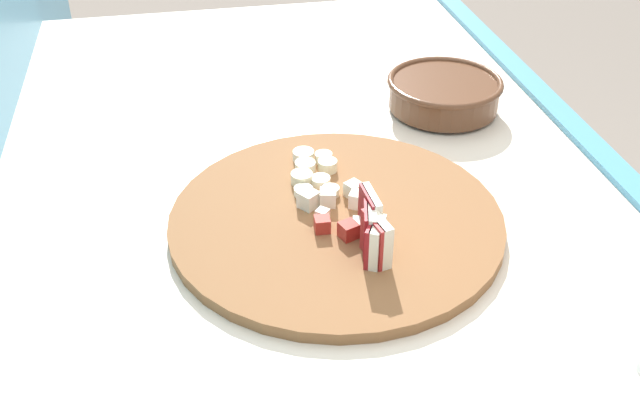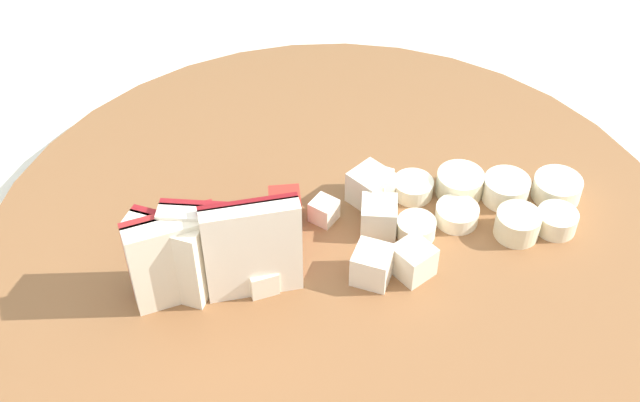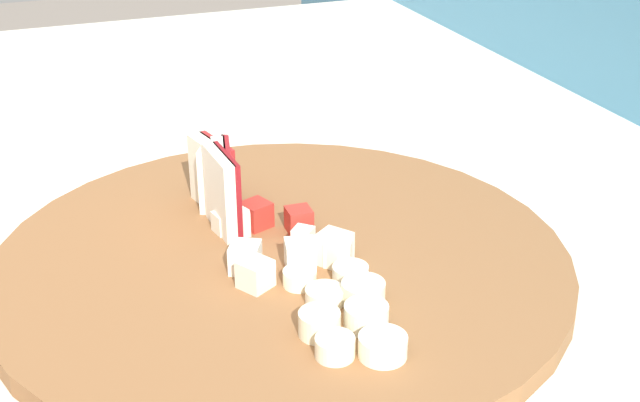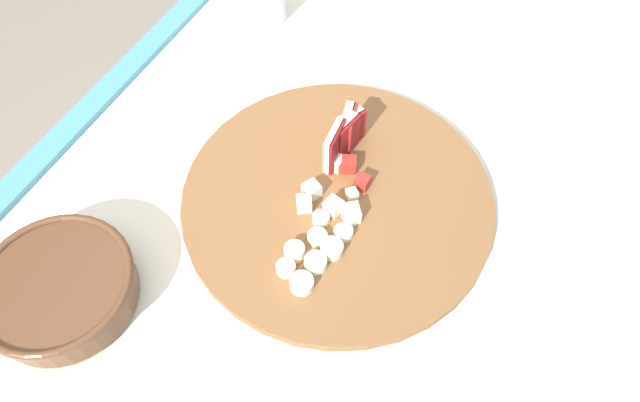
{
  "view_description": "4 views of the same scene",
  "coord_description": "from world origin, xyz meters",
  "px_view_note": "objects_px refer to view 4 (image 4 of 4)",
  "views": [
    {
      "loc": [
        -0.75,
        0.16,
        1.45
      ],
      "look_at": [
        -0.02,
        0.02,
        0.93
      ],
      "focal_mm": 41.69,
      "sensor_mm": 36.0,
      "label": 1
    },
    {
      "loc": [
        -0.07,
        -0.34,
        1.26
      ],
      "look_at": [
        -0.03,
        -0.02,
        0.96
      ],
      "focal_mm": 46.98,
      "sensor_mm": 36.0,
      "label": 2
    },
    {
      "loc": [
        0.51,
        -0.17,
        1.22
      ],
      "look_at": [
        -0.02,
        0.03,
        0.94
      ],
      "focal_mm": 48.69,
      "sensor_mm": 36.0,
      "label": 3
    },
    {
      "loc": [
        0.37,
        0.16,
        1.52
      ],
      "look_at": [
        0.02,
        -0.02,
        0.93
      ],
      "focal_mm": 31.11,
      "sensor_mm": 36.0,
      "label": 4
    }
  ],
  "objects_px": {
    "ceramic_bowl": "(60,289)",
    "apple_dice_pile": "(338,191)",
    "apple_wedge_fan": "(345,135)",
    "cutting_board": "(338,198)",
    "banana_slice_rows": "(313,253)"
  },
  "relations": [
    {
      "from": "banana_slice_rows",
      "to": "ceramic_bowl",
      "type": "xyz_separation_m",
      "value": [
        0.17,
        -0.24,
        0.01
      ]
    },
    {
      "from": "apple_wedge_fan",
      "to": "apple_dice_pile",
      "type": "distance_m",
      "value": 0.08
    },
    {
      "from": "cutting_board",
      "to": "apple_wedge_fan",
      "type": "bearing_deg",
      "value": -161.82
    },
    {
      "from": "cutting_board",
      "to": "apple_dice_pile",
      "type": "height_order",
      "value": "apple_dice_pile"
    },
    {
      "from": "apple_wedge_fan",
      "to": "ceramic_bowl",
      "type": "relative_size",
      "value": 0.51
    },
    {
      "from": "cutting_board",
      "to": "ceramic_bowl",
      "type": "xyz_separation_m",
      "value": [
        0.27,
        -0.23,
        0.02
      ]
    },
    {
      "from": "cutting_board",
      "to": "apple_wedge_fan",
      "type": "height_order",
      "value": "apple_wedge_fan"
    },
    {
      "from": "apple_dice_pile",
      "to": "cutting_board",
      "type": "bearing_deg",
      "value": -177.49
    },
    {
      "from": "apple_wedge_fan",
      "to": "banana_slice_rows",
      "type": "relative_size",
      "value": 0.78
    },
    {
      "from": "apple_wedge_fan",
      "to": "ceramic_bowl",
      "type": "height_order",
      "value": "apple_wedge_fan"
    },
    {
      "from": "ceramic_bowl",
      "to": "banana_slice_rows",
      "type": "bearing_deg",
      "value": 125.59
    },
    {
      "from": "ceramic_bowl",
      "to": "apple_dice_pile",
      "type": "bearing_deg",
      "value": 139.25
    },
    {
      "from": "cutting_board",
      "to": "apple_wedge_fan",
      "type": "relative_size",
      "value": 4.5
    },
    {
      "from": "banana_slice_rows",
      "to": "apple_wedge_fan",
      "type": "bearing_deg",
      "value": -168.24
    },
    {
      "from": "cutting_board",
      "to": "ceramic_bowl",
      "type": "height_order",
      "value": "ceramic_bowl"
    }
  ]
}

